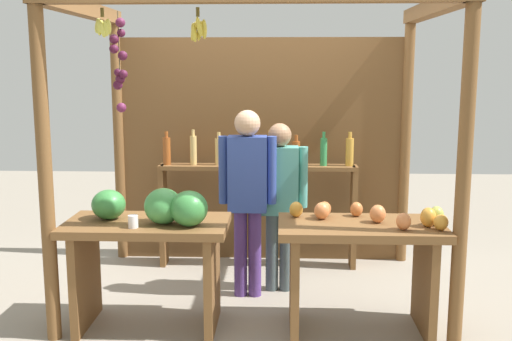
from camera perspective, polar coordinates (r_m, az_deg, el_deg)
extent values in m
plane|color=gray|center=(5.35, 0.09, -11.39)|extent=(12.00, 12.00, 0.00)
cylinder|color=brown|center=(4.40, -19.26, 0.02)|extent=(0.10, 0.10, 2.45)
cylinder|color=brown|center=(4.27, 18.97, -0.24)|extent=(0.10, 0.10, 2.45)
cylinder|color=brown|center=(6.19, -12.81, 3.00)|extent=(0.10, 0.10, 2.45)
cylinder|color=brown|center=(6.10, 13.91, 2.86)|extent=(0.10, 0.10, 2.45)
cube|color=brown|center=(5.26, -16.09, 14.46)|extent=(0.12, 2.01, 0.12)
cube|color=brown|center=(5.15, 16.62, 14.54)|extent=(0.12, 2.01, 0.12)
cube|color=brown|center=(6.02, 0.45, 1.88)|extent=(2.84, 0.04, 2.21)
cylinder|color=brown|center=(4.27, -14.28, 14.23)|extent=(0.02, 0.02, 0.06)
ellipsoid|color=#D1CC4C|center=(4.25, -13.72, 13.03)|extent=(0.04, 0.06, 0.11)
ellipsoid|color=#D1CC4C|center=(4.28, -13.86, 12.83)|extent=(0.07, 0.06, 0.12)
ellipsoid|color=#D1CC4C|center=(4.31, -13.99, 12.96)|extent=(0.07, 0.04, 0.11)
ellipsoid|color=#D1CC4C|center=(4.31, -14.43, 12.89)|extent=(0.05, 0.05, 0.11)
ellipsoid|color=#D1CC4C|center=(4.29, -14.68, 13.05)|extent=(0.05, 0.06, 0.11)
ellipsoid|color=#D1CC4C|center=(4.27, -14.57, 12.94)|extent=(0.04, 0.06, 0.11)
ellipsoid|color=#D1CC4C|center=(4.25, -14.50, 13.06)|extent=(0.07, 0.06, 0.12)
ellipsoid|color=#D1CC4C|center=(4.24, -14.24, 12.73)|extent=(0.06, 0.04, 0.11)
ellipsoid|color=#D1CC4C|center=(4.24, -13.94, 12.88)|extent=(0.05, 0.05, 0.11)
cylinder|color=brown|center=(4.13, -5.51, 14.64)|extent=(0.02, 0.02, 0.06)
ellipsoid|color=gold|center=(4.12, -4.90, 13.12)|extent=(0.04, 0.06, 0.13)
ellipsoid|color=gold|center=(4.14, -5.31, 12.97)|extent=(0.06, 0.05, 0.14)
ellipsoid|color=gold|center=(4.15, -5.87, 12.91)|extent=(0.06, 0.07, 0.14)
ellipsoid|color=gold|center=(4.11, -5.86, 12.81)|extent=(0.05, 0.06, 0.14)
ellipsoid|color=gold|center=(4.09, -5.37, 13.33)|extent=(0.06, 0.05, 0.14)
cylinder|color=#4C422D|center=(4.49, -12.77, 10.92)|extent=(0.01, 0.01, 0.55)
sphere|color=#511938|center=(4.47, -12.66, 13.44)|extent=(0.07, 0.07, 0.07)
sphere|color=#47142D|center=(4.50, -12.59, 12.53)|extent=(0.06, 0.06, 0.06)
sphere|color=#47142D|center=(4.48, -13.22, 11.96)|extent=(0.07, 0.07, 0.07)
sphere|color=#47142D|center=(4.47, -13.23, 11.09)|extent=(0.07, 0.07, 0.07)
sphere|color=#47142D|center=(4.50, -12.45, 10.52)|extent=(0.07, 0.07, 0.07)
sphere|color=#47142D|center=(4.50, -12.86, 8.99)|extent=(0.06, 0.06, 0.06)
sphere|color=#47142D|center=(4.50, -12.68, 8.41)|extent=(0.07, 0.07, 0.07)
sphere|color=#47142D|center=(4.47, -12.38, 8.85)|extent=(0.06, 0.06, 0.06)
sphere|color=#47142D|center=(4.51, -12.88, 7.85)|extent=(0.07, 0.07, 0.07)
sphere|color=#601E42|center=(4.49, -12.56, 5.80)|extent=(0.07, 0.07, 0.07)
cube|color=brown|center=(4.52, -10.25, -5.10)|extent=(1.19, 0.64, 0.06)
cube|color=brown|center=(4.77, -15.78, -9.64)|extent=(0.06, 0.58, 0.75)
cube|color=brown|center=(4.57, -4.15, -10.15)|extent=(0.06, 0.58, 0.75)
ellipsoid|color=#429347|center=(4.40, -8.73, -3.34)|extent=(0.31, 0.31, 0.26)
ellipsoid|color=#38843D|center=(4.62, -13.71, -3.13)|extent=(0.28, 0.28, 0.22)
ellipsoid|color=#38843D|center=(4.31, -6.32, -3.58)|extent=(0.37, 0.37, 0.26)
cylinder|color=white|center=(4.35, -11.49, -4.73)|extent=(0.07, 0.07, 0.09)
cube|color=brown|center=(4.46, 9.85, -5.32)|extent=(1.19, 0.64, 0.06)
cube|color=brown|center=(4.54, 3.62, -10.27)|extent=(0.06, 0.58, 0.75)
cube|color=brown|center=(4.66, 15.61, -10.08)|extent=(0.06, 0.58, 0.75)
ellipsoid|color=gold|center=(4.57, 3.80, -3.67)|extent=(0.13, 0.13, 0.12)
ellipsoid|color=#A8B24C|center=(4.51, 16.63, -4.10)|extent=(0.15, 0.15, 0.14)
ellipsoid|color=#CC7038|center=(4.61, 6.46, -3.61)|extent=(0.12, 0.12, 0.11)
ellipsoid|color=#E07F47|center=(4.52, 6.22, -3.80)|extent=(0.16, 0.16, 0.13)
ellipsoid|color=#E07F47|center=(4.48, 11.39, -4.02)|extent=(0.14, 0.14, 0.13)
ellipsoid|color=gold|center=(4.38, 17.02, -4.69)|extent=(0.13, 0.13, 0.11)
ellipsoid|color=#E07F47|center=(4.33, 13.72, -4.68)|extent=(0.12, 0.12, 0.12)
ellipsoid|color=#CC7038|center=(4.64, 9.44, -3.61)|extent=(0.12, 0.12, 0.11)
ellipsoid|color=gold|center=(4.45, 15.91, -4.25)|extent=(0.15, 0.15, 0.14)
cube|color=brown|center=(5.98, -8.73, -4.17)|extent=(0.05, 0.20, 1.00)
cube|color=brown|center=(5.92, 9.15, -4.34)|extent=(0.05, 0.20, 1.00)
cube|color=brown|center=(5.78, 0.16, 0.31)|extent=(1.85, 0.22, 0.04)
cylinder|color=#994C1E|center=(5.86, -8.40, 1.82)|extent=(0.07, 0.07, 0.26)
cylinder|color=#994C1E|center=(5.84, -8.44, 3.38)|extent=(0.03, 0.03, 0.06)
cylinder|color=#D8B266|center=(5.81, -5.92, 1.90)|extent=(0.06, 0.06, 0.28)
cylinder|color=#D8B266|center=(5.79, -5.95, 3.55)|extent=(0.03, 0.03, 0.06)
cylinder|color=#D8B266|center=(5.78, -3.51, 1.78)|extent=(0.07, 0.07, 0.26)
cylinder|color=#D8B266|center=(5.76, -3.52, 3.33)|extent=(0.03, 0.03, 0.06)
cylinder|color=gold|center=(5.77, -1.15, 1.69)|extent=(0.06, 0.06, 0.24)
cylinder|color=gold|center=(5.75, -1.16, 3.16)|extent=(0.03, 0.03, 0.06)
cylinder|color=gold|center=(5.75, 1.31, 1.85)|extent=(0.08, 0.08, 0.28)
cylinder|color=gold|center=(5.73, 1.32, 3.51)|extent=(0.04, 0.04, 0.06)
cylinder|color=#994C1E|center=(5.76, 3.80, 1.62)|extent=(0.07, 0.07, 0.23)
cylinder|color=#994C1E|center=(5.74, 3.81, 3.06)|extent=(0.03, 0.03, 0.06)
cylinder|color=#338C4C|center=(5.77, 6.38, 1.76)|extent=(0.07, 0.07, 0.26)
cylinder|color=#338C4C|center=(5.75, 6.41, 3.36)|extent=(0.03, 0.03, 0.06)
cylinder|color=gold|center=(5.79, 8.81, 1.73)|extent=(0.08, 0.08, 0.26)
cylinder|color=gold|center=(5.77, 8.85, 3.31)|extent=(0.03, 0.03, 0.06)
cylinder|color=#52347E|center=(5.17, -1.46, -7.79)|extent=(0.11, 0.11, 0.74)
cylinder|color=#52347E|center=(5.16, -0.12, -7.81)|extent=(0.11, 0.11, 0.74)
cube|color=#2D428C|center=(5.00, -0.81, -0.31)|extent=(0.32, 0.19, 0.63)
cylinder|color=#2D428C|center=(5.01, -3.09, 0.06)|extent=(0.08, 0.08, 0.56)
cylinder|color=#2D428C|center=(4.99, 1.49, 0.02)|extent=(0.08, 0.08, 0.56)
sphere|color=tan|center=(4.94, -0.82, 4.48)|extent=(0.21, 0.21, 0.21)
cylinder|color=#465557|center=(5.30, 1.52, -7.66)|extent=(0.11, 0.11, 0.69)
cylinder|color=#465557|center=(5.30, 2.83, -7.67)|extent=(0.11, 0.11, 0.69)
cube|color=teal|center=(5.14, 2.22, -0.94)|extent=(0.32, 0.19, 0.58)
cylinder|color=teal|center=(5.14, -0.01, -0.61)|extent=(0.08, 0.08, 0.52)
cylinder|color=teal|center=(5.14, 4.45, -0.64)|extent=(0.08, 0.08, 0.52)
sphere|color=#997051|center=(5.09, 2.25, 3.36)|extent=(0.20, 0.20, 0.20)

